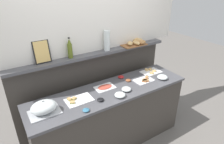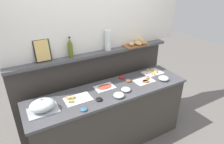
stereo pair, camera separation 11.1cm
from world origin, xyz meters
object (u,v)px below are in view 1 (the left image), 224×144
(cold_cuts_platter, at_px, (105,87))
(water_carafe, at_px, (107,40))
(sandwich_platter_rear, at_px, (144,80))
(serving_cloche, at_px, (44,108))
(glass_bowl_large, at_px, (162,77))
(framed_picture, at_px, (42,52))
(glass_bowl_medium, at_px, (126,89))
(olive_oil_bottle, at_px, (70,49))
(condiment_bowl_red, at_px, (86,110))
(glass_bowl_small, at_px, (120,95))
(bread_basket, at_px, (136,42))
(condiment_bowl_cream, at_px, (121,77))
(sandwich_platter_side, at_px, (151,72))
(sandwich_platter_front, at_px, (78,100))
(condiment_bowl_dark, at_px, (100,100))
(condiment_bowl_teal, at_px, (128,80))

(cold_cuts_platter, xyz_separation_m, water_carafe, (0.23, 0.31, 0.55))
(sandwich_platter_rear, xyz_separation_m, serving_cloche, (-1.44, 0.03, 0.06))
(glass_bowl_large, distance_m, framed_picture, 1.72)
(glass_bowl_medium, distance_m, olive_oil_bottle, 0.91)
(framed_picture, xyz_separation_m, water_carafe, (0.90, -0.04, 0.00))
(sandwich_platter_rear, relative_size, framed_picture, 1.00)
(serving_cloche, distance_m, condiment_bowl_red, 0.46)
(glass_bowl_small, bearing_deg, bread_basket, 39.76)
(condiment_bowl_red, bearing_deg, condiment_bowl_cream, 29.75)
(sandwich_platter_rear, relative_size, bread_basket, 0.69)
(sandwich_platter_rear, xyz_separation_m, water_carafe, (-0.37, 0.45, 0.54))
(cold_cuts_platter, xyz_separation_m, condiment_bowl_red, (-0.44, -0.33, 0.00))
(sandwich_platter_side, xyz_separation_m, cold_cuts_platter, (-0.87, -0.03, -0.00))
(condiment_bowl_cream, distance_m, framed_picture, 1.18)
(sandwich_platter_side, distance_m, framed_picture, 1.67)
(condiment_bowl_cream, distance_m, bread_basket, 0.62)
(glass_bowl_medium, bearing_deg, cold_cuts_platter, 133.07)
(sandwich_platter_front, relative_size, glass_bowl_small, 2.34)
(sandwich_platter_front, xyz_separation_m, condiment_bowl_red, (-0.00, -0.24, 0.01))
(sandwich_platter_front, height_order, bread_basket, bread_basket)
(water_carafe, bearing_deg, condiment_bowl_cream, -54.63)
(condiment_bowl_dark, xyz_separation_m, framed_picture, (-0.48, 0.58, 0.54))
(glass_bowl_small, relative_size, condiment_bowl_dark, 1.65)
(glass_bowl_small, xyz_separation_m, olive_oil_bottle, (-0.38, 0.61, 0.51))
(sandwich_platter_rear, height_order, cold_cuts_platter, sandwich_platter_rear)
(condiment_bowl_red, height_order, water_carafe, water_carafe)
(condiment_bowl_dark, bearing_deg, condiment_bowl_cream, 33.03)
(serving_cloche, xyz_separation_m, condiment_bowl_dark, (0.64, -0.13, -0.06))
(olive_oil_bottle, relative_size, bread_basket, 0.67)
(glass_bowl_large, xyz_separation_m, condiment_bowl_dark, (-1.06, -0.00, -0.01))
(condiment_bowl_teal, relative_size, framed_picture, 0.28)
(condiment_bowl_red, relative_size, olive_oil_bottle, 0.29)
(sandwich_platter_rear, distance_m, glass_bowl_small, 0.56)
(bread_basket, bearing_deg, condiment_bowl_teal, -139.86)
(sandwich_platter_side, bearing_deg, sandwich_platter_front, -174.93)
(serving_cloche, relative_size, glass_bowl_small, 2.43)
(serving_cloche, xyz_separation_m, framed_picture, (0.17, 0.46, 0.48))
(cold_cuts_platter, bearing_deg, sandwich_platter_front, -168.95)
(sandwich_platter_front, relative_size, condiment_bowl_dark, 3.86)
(sandwich_platter_side, bearing_deg, cold_cuts_platter, -177.98)
(framed_picture, bearing_deg, condiment_bowl_dark, -50.90)
(cold_cuts_platter, bearing_deg, framed_picture, 152.81)
(condiment_bowl_cream, bearing_deg, cold_cuts_platter, -160.45)
(glass_bowl_medium, height_order, condiment_bowl_teal, glass_bowl_medium)
(water_carafe, bearing_deg, sandwich_platter_front, -149.20)
(framed_picture, bearing_deg, serving_cloche, -110.29)
(serving_cloche, relative_size, condiment_bowl_red, 4.24)
(olive_oil_bottle, height_order, water_carafe, water_carafe)
(glass_bowl_medium, relative_size, framed_picture, 0.44)
(condiment_bowl_red, bearing_deg, olive_oil_bottle, 80.14)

